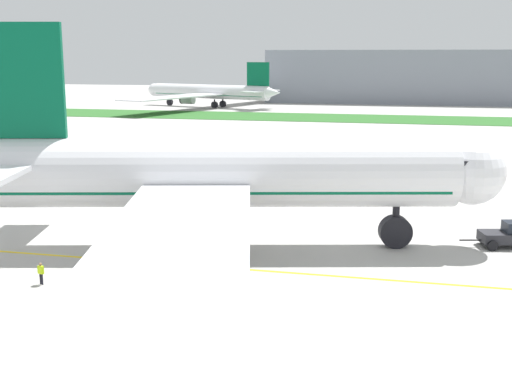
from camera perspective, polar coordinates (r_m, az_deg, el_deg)
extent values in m
plane|color=#ADAAA5|center=(54.22, -7.89, -5.53)|extent=(600.00, 600.00, 0.00)
cube|color=yellow|center=(52.54, -8.63, -6.11)|extent=(280.00, 0.36, 0.01)
cube|color=#2D6628|center=(174.70, 6.85, 6.42)|extent=(320.00, 24.00, 0.10)
cylinder|color=white|center=(54.60, -2.95, 1.72)|extent=(38.84, 14.61, 5.78)
cube|color=#055938|center=(54.78, -2.94, 0.68)|extent=(37.24, 13.80, 0.69)
sphere|color=white|center=(57.59, 18.28, 1.66)|extent=(5.49, 5.49, 5.49)
cube|color=#055938|center=(56.87, -19.78, 9.07)|extent=(6.88, 2.18, 9.25)
cube|color=white|center=(63.15, -18.33, 3.30)|extent=(6.28, 9.98, 0.40)
cube|color=white|center=(74.78, -3.77, 3.87)|extent=(16.34, 35.73, 0.46)
cube|color=white|center=(35.26, -7.49, -5.19)|extent=(16.34, 35.73, 0.46)
cylinder|color=#B7BABF|center=(67.30, -3.14, 1.49)|extent=(6.08, 4.37, 3.18)
cylinder|color=black|center=(67.22, -0.80, 1.49)|extent=(1.24, 3.36, 3.34)
cylinder|color=#B7BABF|center=(43.09, -4.65, -4.41)|extent=(6.08, 4.37, 3.18)
cylinder|color=black|center=(42.98, -0.99, -4.41)|extent=(1.24, 3.36, 3.34)
cylinder|color=black|center=(56.73, 12.06, -2.29)|extent=(0.60, 0.60, 2.24)
cylinder|color=black|center=(57.00, 12.01, -3.38)|extent=(2.96, 1.84, 2.75)
cylinder|color=black|center=(58.59, -5.80, -1.64)|extent=(0.60, 0.60, 2.24)
cylinder|color=black|center=(58.86, -5.78, -2.70)|extent=(2.96, 1.84, 2.75)
cylinder|color=black|center=(52.73, -6.40, -3.17)|extent=(0.60, 0.60, 2.24)
cylinder|color=black|center=(53.03, -6.38, -4.33)|extent=(2.96, 1.84, 2.75)
cube|color=black|center=(57.21, 17.50, 2.38)|extent=(2.98, 4.69, 1.04)
sphere|color=black|center=(59.74, -17.04, 2.59)|extent=(0.40, 0.40, 0.40)
sphere|color=black|center=(58.80, -13.61, 2.64)|extent=(0.40, 0.40, 0.40)
sphere|color=black|center=(58.07, -10.09, 2.68)|extent=(0.40, 0.40, 0.40)
sphere|color=black|center=(57.57, -6.49, 2.70)|extent=(0.40, 0.40, 0.40)
sphere|color=black|center=(57.30, -2.84, 2.72)|extent=(0.40, 0.40, 0.40)
sphere|color=black|center=(57.27, 0.83, 2.73)|extent=(0.40, 0.40, 0.40)
sphere|color=black|center=(57.47, 4.49, 2.73)|extent=(0.40, 0.40, 0.40)
sphere|color=black|center=(57.90, 8.11, 2.71)|extent=(0.40, 0.40, 0.40)
sphere|color=black|center=(58.55, 11.66, 2.69)|extent=(0.40, 0.40, 0.40)
cube|color=#26262B|center=(59.87, 20.84, -3.67)|extent=(4.58, 3.14, 0.86)
cylinder|color=black|center=(58.92, 18.11, -4.00)|extent=(1.78, 0.54, 0.12)
cylinder|color=black|center=(58.46, 19.86, -4.39)|extent=(0.96, 0.55, 0.90)
cylinder|color=black|center=(60.47, 19.14, -3.82)|extent=(0.96, 0.55, 0.90)
cylinder|color=black|center=(37.78, -15.30, -13.01)|extent=(0.13, 0.13, 0.87)
cylinder|color=#BFE519|center=(37.36, -15.36, -12.11)|extent=(0.10, 0.10, 0.56)
cylinder|color=black|center=(37.97, -15.29, -12.88)|extent=(0.13, 0.13, 0.87)
cylinder|color=#BFE519|center=(37.82, -15.35, -11.80)|extent=(0.10, 0.10, 0.56)
cube|color=#BFE519|center=(37.58, -15.36, -11.91)|extent=(0.44, 0.52, 0.62)
sphere|color=#8C6647|center=(37.41, -15.39, -11.30)|extent=(0.24, 0.24, 0.24)
cylinder|color=black|center=(49.62, -18.23, -7.18)|extent=(0.12, 0.12, 0.81)
cylinder|color=#BFE519|center=(49.52, -18.38, -6.41)|extent=(0.09, 0.09, 0.52)
cylinder|color=black|center=(49.48, -18.09, -7.22)|extent=(0.12, 0.12, 0.81)
cylinder|color=#BFE519|center=(49.16, -18.03, -6.52)|extent=(0.09, 0.09, 0.52)
cube|color=#BFE519|center=(49.33, -18.21, -6.43)|extent=(0.48, 0.37, 0.58)
sphere|color=#8C6647|center=(49.21, -18.24, -5.98)|extent=(0.22, 0.22, 0.22)
cube|color=white|center=(96.27, -16.45, 2.80)|extent=(4.36, 3.68, 2.78)
cube|color=white|center=(96.61, -17.84, 2.49)|extent=(2.24, 2.68, 1.92)
cube|color=#263347|center=(96.64, -18.25, 2.70)|extent=(0.88, 1.87, 0.85)
cylinder|color=black|center=(95.59, -17.89, 1.81)|extent=(0.94, 0.63, 0.90)
cylinder|color=black|center=(97.93, -17.72, 2.05)|extent=(0.94, 0.63, 0.90)
cylinder|color=black|center=(95.21, -15.92, 1.89)|extent=(0.94, 0.63, 0.90)
cylinder|color=black|center=(97.57, -15.79, 2.13)|extent=(0.94, 0.63, 0.90)
cylinder|color=white|center=(210.48, -4.05, 8.70)|extent=(41.80, 17.40, 4.40)
cube|color=#055938|center=(210.52, -4.04, 8.49)|extent=(40.08, 16.54, 0.53)
sphere|color=white|center=(224.16, -8.81, 8.78)|extent=(4.18, 4.18, 4.18)
cone|color=white|center=(198.02, 1.53, 8.63)|extent=(5.76, 5.06, 3.74)
cube|color=#055938|center=(200.51, 0.18, 10.22)|extent=(7.41, 2.80, 7.04)
cube|color=white|center=(196.51, -0.28, 8.71)|extent=(6.64, 8.15, 0.31)
cube|color=white|center=(204.06, 1.03, 8.82)|extent=(6.64, 8.15, 0.31)
cube|color=white|center=(192.15, -7.22, 8.19)|extent=(20.79, 39.30, 0.35)
cube|color=white|center=(227.15, -0.47, 8.81)|extent=(20.79, 39.30, 0.35)
cylinder|color=#B7BABF|center=(199.82, -5.96, 7.97)|extent=(4.73, 3.60, 2.42)
cylinder|color=black|center=(201.09, -6.44, 7.98)|extent=(1.13, 2.53, 2.54)
cylinder|color=#B7BABF|center=(220.64, -1.94, 8.37)|extent=(4.73, 3.60, 2.42)
cylinder|color=black|center=(221.78, -2.39, 8.39)|extent=(1.13, 2.53, 2.54)
cylinder|color=black|center=(220.35, -7.51, 7.97)|extent=(0.46, 0.46, 1.71)
cylinder|color=black|center=(220.40, -7.50, 7.75)|extent=(2.28, 1.54, 2.09)
cylinder|color=black|center=(206.83, -3.63, 7.81)|extent=(0.46, 0.46, 1.71)
cylinder|color=black|center=(206.89, -3.62, 7.57)|extent=(2.28, 1.54, 2.09)
cylinder|color=black|center=(210.63, -2.91, 7.88)|extent=(0.46, 0.46, 1.71)
cylinder|color=black|center=(210.69, -2.90, 7.65)|extent=(2.28, 1.54, 2.09)
cube|color=gray|center=(235.62, 18.41, 9.45)|extent=(139.80, 20.00, 18.00)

